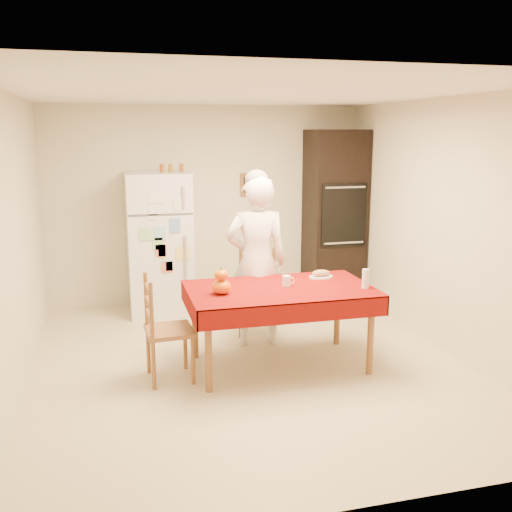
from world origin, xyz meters
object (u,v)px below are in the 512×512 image
object	(u,v)px
dining_table	(280,295)
chair_left	(162,325)
oven_cabinet	(335,216)
refrigerator	(159,243)
pumpkin_lower	(221,287)
bread_plate	(321,277)
coffee_mug	(286,281)
wine_glass	(366,279)
seated_woman	(257,262)
chair_far	(257,290)

from	to	relation	value
dining_table	chair_left	size ratio (longest dim) A/B	1.79
oven_cabinet	dining_table	world-z (taller)	oven_cabinet
refrigerator	pumpkin_lower	xyz separation A→B (m)	(0.36, -2.06, -0.02)
oven_cabinet	bread_plate	world-z (taller)	oven_cabinet
coffee_mug	wine_glass	bearing A→B (deg)	-19.02
refrigerator	seated_woman	distance (m)	1.63
refrigerator	wine_glass	xyz separation A→B (m)	(1.68, -2.19, -0.00)
coffee_mug	bread_plate	distance (m)	0.48
refrigerator	coffee_mug	bearing A→B (deg)	-63.05
wine_glass	pumpkin_lower	bearing A→B (deg)	174.19
seated_woman	refrigerator	bearing A→B (deg)	-51.72
bread_plate	pumpkin_lower	bearing A→B (deg)	-163.37
chair_left	seated_woman	distance (m)	1.27
coffee_mug	refrigerator	bearing A→B (deg)	116.95
pumpkin_lower	bread_plate	distance (m)	1.10
refrigerator	chair_far	distance (m)	1.50
refrigerator	pumpkin_lower	size ratio (longest dim) A/B	9.93
bread_plate	chair_far	bearing A→B (deg)	127.85
chair_far	seated_woman	xyz separation A→B (m)	(-0.08, -0.27, 0.37)
refrigerator	oven_cabinet	xyz separation A→B (m)	(2.28, 0.05, 0.25)
dining_table	chair_far	world-z (taller)	chair_far
refrigerator	seated_woman	bearing A→B (deg)	-58.30
chair_left	bread_plate	bearing A→B (deg)	-82.65
pumpkin_lower	oven_cabinet	bearing A→B (deg)	47.64
chair_left	seated_woman	size ratio (longest dim) A/B	0.54
wine_glass	bread_plate	xyz separation A→B (m)	(-0.26, 0.45, -0.08)
dining_table	seated_woman	bearing A→B (deg)	96.11
coffee_mug	bread_plate	size ratio (longest dim) A/B	0.42
seated_woman	bread_plate	xyz separation A→B (m)	(0.56, -0.36, -0.10)
wine_glass	chair_left	bearing A→B (deg)	175.19
chair_far	chair_left	xyz separation A→B (m)	(-1.10, -0.92, 0.00)
pumpkin_lower	seated_woman	bearing A→B (deg)	53.51
chair_far	wine_glass	distance (m)	1.35
dining_table	seated_woman	xyz separation A→B (m)	(-0.06, 0.60, 0.18)
oven_cabinet	seated_woman	bearing A→B (deg)	-134.79
oven_cabinet	chair_left	xyz separation A→B (m)	(-2.45, -2.08, -0.59)
oven_cabinet	dining_table	size ratio (longest dim) A/B	1.29
oven_cabinet	bread_plate	size ratio (longest dim) A/B	9.17
oven_cabinet	pumpkin_lower	xyz separation A→B (m)	(-1.92, -2.11, -0.27)
coffee_mug	pumpkin_lower	distance (m)	0.64
oven_cabinet	dining_table	bearing A→B (deg)	-123.68
seated_woman	bread_plate	world-z (taller)	seated_woman
wine_glass	bread_plate	distance (m)	0.53
refrigerator	oven_cabinet	bearing A→B (deg)	1.18
coffee_mug	dining_table	bearing A→B (deg)	-154.23
seated_woman	wine_glass	distance (m)	1.15
bread_plate	wine_glass	bearing A→B (deg)	-59.66
dining_table	pumpkin_lower	bearing A→B (deg)	-173.23
chair_far	dining_table	bearing A→B (deg)	-76.93
dining_table	pumpkin_lower	size ratio (longest dim) A/B	9.93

